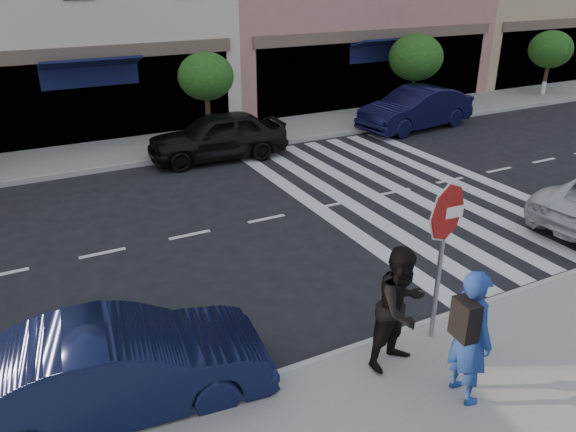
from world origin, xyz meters
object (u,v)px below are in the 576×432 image
at_px(photographer, 471,336).
at_px(car_far_mid, 217,136).
at_px(car_far_right, 416,108).
at_px(car_near_mid, 118,368).
at_px(stop_sign, 445,229).
at_px(walker, 401,308).

height_order(photographer, car_far_mid, photographer).
relative_size(photographer, car_far_mid, 0.45).
height_order(photographer, car_far_right, photographer).
bearing_deg(photographer, car_near_mid, 70.42).
relative_size(stop_sign, car_far_mid, 0.61).
bearing_deg(car_near_mid, photographer, -110.12).
bearing_deg(stop_sign, car_near_mid, 175.00).
bearing_deg(walker, photographer, -80.99).
distance_m(walker, car_far_mid, 11.30).
relative_size(car_near_mid, car_far_right, 0.89).
height_order(stop_sign, walker, stop_sign).
bearing_deg(photographer, car_far_mid, 2.00).
distance_m(photographer, car_far_right, 15.23).
xyz_separation_m(walker, car_far_right, (9.47, 11.21, -0.35)).
bearing_deg(car_far_right, walker, -47.39).
xyz_separation_m(stop_sign, car_far_right, (8.53, 10.95, -1.33)).
bearing_deg(car_far_mid, photographer, -1.18).
bearing_deg(walker, car_far_right, 37.50).
bearing_deg(photographer, stop_sign, -16.63).
bearing_deg(stop_sign, walker, -159.63).
relative_size(car_far_mid, car_far_right, 0.94).
xyz_separation_m(walker, car_near_mid, (-3.96, 1.11, -0.44)).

